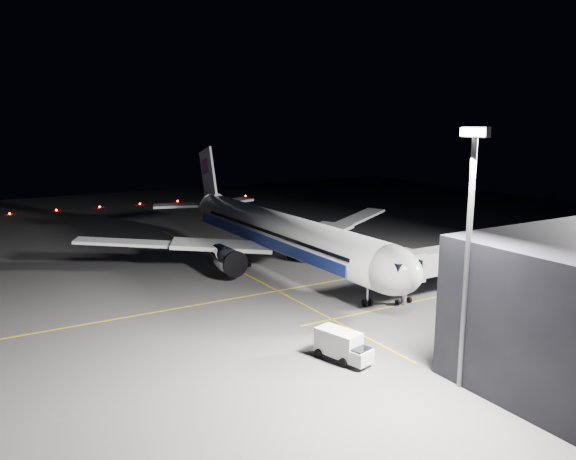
# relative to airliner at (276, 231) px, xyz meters

# --- Properties ---
(ground) EXTENTS (200.00, 200.00, 0.00)m
(ground) POSITION_rel_airliner_xyz_m (1.08, 0.00, -5.16)
(ground) COLOR #4C4C4F
(ground) RESTS_ON ground
(guide_line_main) EXTENTS (0.25, 80.00, 0.01)m
(guide_line_main) POSITION_rel_airliner_xyz_m (11.08, 0.00, -5.16)
(guide_line_main) COLOR gold
(guide_line_main) RESTS_ON ground
(guide_line_cross) EXTENTS (70.00, 0.25, 0.01)m
(guide_line_cross) POSITION_rel_airliner_xyz_m (1.08, -6.00, -5.16)
(guide_line_cross) COLOR gold
(guide_line_cross) RESTS_ON ground
(guide_line_side) EXTENTS (0.25, 40.00, 0.01)m
(guide_line_side) POSITION_rel_airliner_xyz_m (23.08, 10.00, -5.16)
(guide_line_side) COLOR gold
(guide_line_side) RESTS_ON ground
(airliner) EXTENTS (61.48, 54.22, 16.64)m
(airliner) POSITION_rel_airliner_xyz_m (0.00, 0.00, 0.00)
(airliner) COLOR silver
(airliner) RESTS_ON ground
(jet_bridge) EXTENTS (3.60, 34.40, 6.30)m
(jet_bridge) POSITION_rel_airliner_xyz_m (23.08, 18.06, -0.58)
(jet_bridge) COLOR #B2B2B7
(jet_bridge) RESTS_ON ground
(floodlight_mast_south) EXTENTS (2.40, 0.67, 20.70)m
(floodlight_mast_south) POSITION_rel_airliner_xyz_m (41.08, -6.01, 7.21)
(floodlight_mast_south) COLOR #59595E
(floodlight_mast_south) RESTS_ON ground
(taxiway_lights) EXTENTS (0.44, 60.44, 0.44)m
(taxiway_lights) POSITION_rel_airliner_xyz_m (-70.92, 0.00, -4.94)
(taxiway_lights) COLOR #FF140A
(taxiway_lights) RESTS_ON ground
(service_truck) EXTENTS (5.66, 3.45, 2.71)m
(service_truck) POSITION_rel_airliner_xyz_m (32.23, -11.25, -3.71)
(service_truck) COLOR silver
(service_truck) RESTS_ON ground
(baggage_tug) EXTENTS (2.68, 2.39, 1.63)m
(baggage_tug) POSITION_rel_airliner_xyz_m (-5.25, 13.14, -4.41)
(baggage_tug) COLOR black
(baggage_tug) RESTS_ON ground
(safety_cone_a) EXTENTS (0.41, 0.41, 0.62)m
(safety_cone_a) POSITION_rel_airliner_xyz_m (-0.62, 12.84, -4.85)
(safety_cone_a) COLOR #DA4B09
(safety_cone_a) RESTS_ON ground
(safety_cone_b) EXTENTS (0.40, 0.40, 0.60)m
(safety_cone_b) POSITION_rel_airliner_xyz_m (7.08, 11.76, -4.87)
(safety_cone_b) COLOR #DA4B09
(safety_cone_b) RESTS_ON ground
(safety_cone_c) EXTENTS (0.44, 0.44, 0.66)m
(safety_cone_c) POSITION_rel_airliner_xyz_m (-2.05, 12.42, -4.83)
(safety_cone_c) COLOR #DA4B09
(safety_cone_c) RESTS_ON ground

